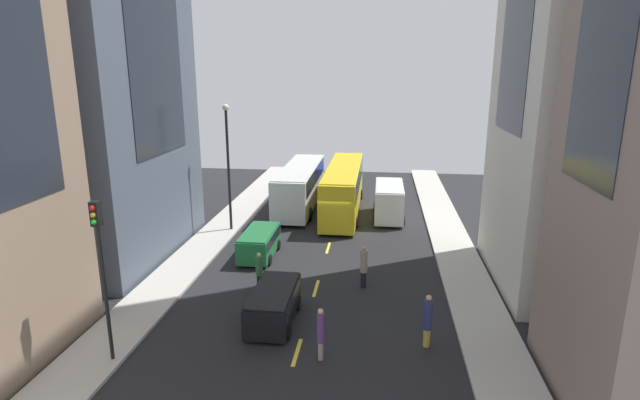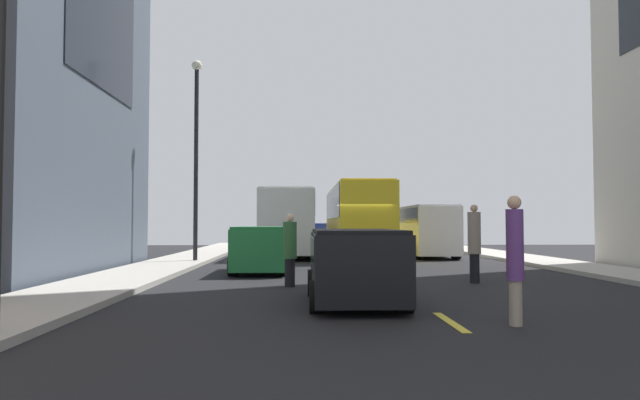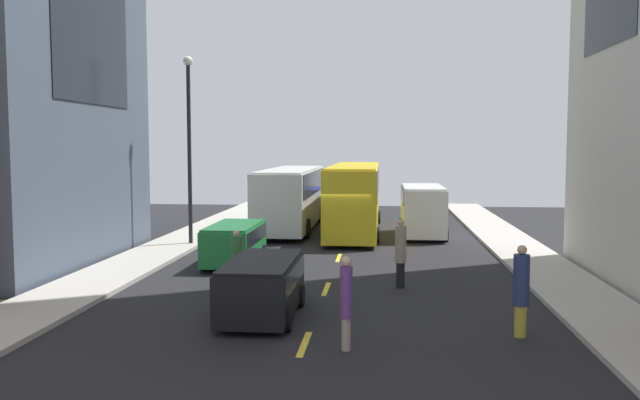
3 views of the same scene
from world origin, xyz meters
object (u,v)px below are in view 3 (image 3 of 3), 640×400
object	(u,v)px
city_bus_white	(292,193)
pedestrian_walking_far	(346,300)
car_green_1	(235,241)
car_blue_2	(341,198)
delivery_van_white	(423,207)
pedestrian_crossing_mid	(521,289)
streetcar_yellow	(355,192)
pedestrian_crossing_near	(237,258)
car_black_0	(262,283)
pedestrian_waiting_curb	(401,252)

from	to	relation	value
city_bus_white	pedestrian_walking_far	xyz separation A→B (m)	(4.21, -21.61, -0.84)
car_green_1	car_blue_2	size ratio (longest dim) A/B	0.94
delivery_van_white	pedestrian_crossing_mid	world-z (taller)	delivery_van_white
pedestrian_crossing_mid	city_bus_white	bearing A→B (deg)	-55.26
streetcar_yellow	car_green_1	xyz separation A→B (m)	(-4.23, -10.37, -1.19)
car_blue_2	pedestrian_crossing_near	xyz separation A→B (m)	(-1.79, -24.68, 0.01)
delivery_van_white	car_black_0	xyz separation A→B (m)	(-5.23, -16.55, -0.59)
pedestrian_walking_far	pedestrian_crossing_near	world-z (taller)	pedestrian_walking_far
streetcar_yellow	car_blue_2	distance (m)	10.02
streetcar_yellow	pedestrian_waiting_curb	world-z (taller)	streetcar_yellow
streetcar_yellow	pedestrian_crossing_mid	xyz separation A→B (m)	(4.82, -19.36, -0.95)
car_blue_2	pedestrian_walking_far	bearing A→B (deg)	-86.17
car_blue_2	car_black_0	bearing A→B (deg)	-90.73
car_blue_2	pedestrian_crossing_near	bearing A→B (deg)	-94.15
car_blue_2	pedestrian_crossing_near	size ratio (longest dim) A/B	2.25
city_bus_white	pedestrian_crossing_mid	world-z (taller)	city_bus_white
streetcar_yellow	city_bus_white	bearing A→B (deg)	167.54
pedestrian_walking_far	delivery_van_white	bearing A→B (deg)	-60.94
delivery_van_white	car_green_1	world-z (taller)	delivery_van_white
car_black_0	pedestrian_crossing_mid	xyz separation A→B (m)	(6.55, -1.24, 0.26)
pedestrian_crossing_near	delivery_van_white	bearing A→B (deg)	12.26
streetcar_yellow	delivery_van_white	bearing A→B (deg)	-23.99
city_bus_white	streetcar_yellow	xyz separation A→B (m)	(3.52, -0.78, 0.12)
city_bus_white	pedestrian_crossing_mid	xyz separation A→B (m)	(8.35, -20.14, -0.83)
city_bus_white	pedestrian_crossing_near	xyz separation A→B (m)	(0.37, -15.59, -0.98)
pedestrian_waiting_curb	city_bus_white	bearing A→B (deg)	-46.67
car_green_1	pedestrian_crossing_mid	world-z (taller)	pedestrian_crossing_mid
city_bus_white	pedestrian_crossing_near	world-z (taller)	city_bus_white
car_green_1	pedestrian_crossing_near	xyz separation A→B (m)	(1.07, -4.44, 0.09)
streetcar_yellow	pedestrian_waiting_curb	size ratio (longest dim) A/B	5.86
car_green_1	pedestrian_crossing_mid	size ratio (longest dim) A/B	1.84
delivery_van_white	car_blue_2	bearing A→B (deg)	113.11
car_blue_2	pedestrian_walking_far	xyz separation A→B (m)	(2.06, -30.70, 0.15)
car_blue_2	pedestrian_waiting_curb	distance (m)	24.10
car_blue_2	pedestrian_crossing_mid	bearing A→B (deg)	-78.04
car_green_1	pedestrian_crossing_mid	xyz separation A→B (m)	(9.05, -8.99, 0.24)
car_blue_2	pedestrian_crossing_mid	xyz separation A→B (m)	(6.19, -29.22, 0.17)
car_green_1	pedestrian_walking_far	size ratio (longest dim) A/B	1.92
car_green_1	pedestrian_crossing_mid	bearing A→B (deg)	-44.81
car_black_0	car_blue_2	world-z (taller)	car_blue_2
car_green_1	delivery_van_white	bearing A→B (deg)	48.71
city_bus_white	pedestrian_walking_far	size ratio (longest dim) A/B	5.40
pedestrian_crossing_near	car_black_0	bearing A→B (deg)	-117.56
delivery_van_white	car_blue_2	distance (m)	12.43
streetcar_yellow	car_green_1	distance (m)	11.26
city_bus_white	pedestrian_crossing_near	size ratio (longest dim) A/B	5.98
pedestrian_crossing_mid	car_blue_2	bearing A→B (deg)	-65.81
delivery_van_white	car_green_1	bearing A→B (deg)	-131.29
car_black_0	pedestrian_walking_far	bearing A→B (deg)	-48.44
pedestrian_crossing_mid	pedestrian_waiting_curb	world-z (taller)	pedestrian_crossing_mid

